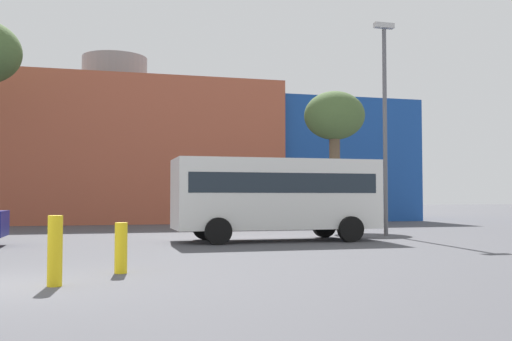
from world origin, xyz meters
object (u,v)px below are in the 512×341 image
(bare_tree_1, at_px, (334,119))
(bollard_yellow_0, at_px, (55,251))
(street_lamp, at_px, (385,115))
(bollard_yellow_1, at_px, (121,248))
(white_bus, at_px, (276,192))

(bare_tree_1, distance_m, bollard_yellow_0, 19.36)
(street_lamp, bearing_deg, bollard_yellow_1, -138.79)
(bollard_yellow_0, relative_size, bollard_yellow_1, 1.19)
(white_bus, xyz_separation_m, bollard_yellow_1, (-5.34, -7.41, -1.14))
(white_bus, height_order, bollard_yellow_0, white_bus)
(bare_tree_1, bearing_deg, street_lamp, -88.68)
(white_bus, bearing_deg, street_lamp, -162.56)
(white_bus, bearing_deg, bollard_yellow_0, 53.89)
(bare_tree_1, xyz_separation_m, bollard_yellow_1, (-10.10, -13.71, -4.59))
(bollard_yellow_0, height_order, bollard_yellow_1, bollard_yellow_0)
(white_bus, height_order, bare_tree_1, bare_tree_1)
(white_bus, distance_m, bollard_yellow_1, 9.21)
(white_bus, distance_m, street_lamp, 5.93)
(white_bus, relative_size, bollard_yellow_0, 5.89)
(bare_tree_1, relative_size, street_lamp, 0.77)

